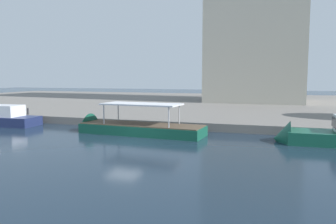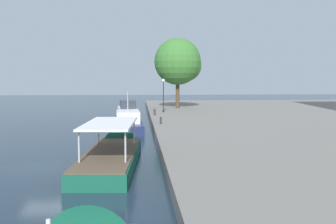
# 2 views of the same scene
# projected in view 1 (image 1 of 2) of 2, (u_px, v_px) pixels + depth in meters

# --- Properties ---
(ground_plane) EXTENTS (220.00, 220.00, 0.00)m
(ground_plane) POSITION_uv_depth(u_px,v_px,m) (124.00, 143.00, 25.47)
(ground_plane) COLOR #192838
(dock_promenade) EXTENTS (120.00, 55.00, 0.78)m
(dock_promenade) POSITION_uv_depth(u_px,v_px,m) (211.00, 104.00, 58.20)
(dock_promenade) COLOR slate
(dock_promenade) RESTS_ON ground_plane
(tour_boat_2) EXTENTS (12.44, 3.78, 3.86)m
(tour_boat_2) POSITION_uv_depth(u_px,v_px,m) (130.00, 129.00, 29.69)
(tour_boat_2) COLOR #14513D
(tour_boat_2) RESTS_ON ground_plane
(mooring_bollard_1) EXTENTS (0.22, 0.22, 0.77)m
(mooring_bollard_1) POSITION_uv_depth(u_px,v_px,m) (28.00, 111.00, 37.75)
(mooring_bollard_1) COLOR #2D2D33
(mooring_bollard_1) RESTS_ON dock_promenade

